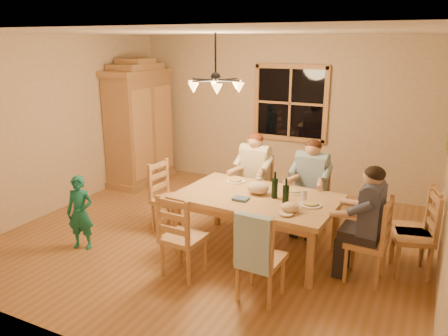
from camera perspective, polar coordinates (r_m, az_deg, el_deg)
The scene contains 31 objects.
floor at distance 6.10m, azimuth -0.99°, elevation -8.94°, with size 5.50×5.50×0.00m, color olive.
ceiling at distance 5.52m, azimuth -1.14°, elevation 17.30°, with size 5.50×5.00×0.02m, color white.
wall_back at distance 7.93m, azimuth 7.28°, elevation 7.08°, with size 5.50×0.02×2.70m, color tan.
wall_left at distance 7.31m, azimuth -20.69°, elevation 5.39°, with size 0.02×5.00×2.70m, color tan.
window at distance 7.80m, azimuth 8.65°, elevation 8.37°, with size 1.30×0.06×1.30m.
chandelier at distance 5.55m, azimuth -1.10°, elevation 10.86°, with size 0.77×0.68×0.71m.
armoire at distance 8.32m, azimuth -10.95°, elevation 5.30°, with size 0.66×1.40×2.30m.
dining_table at distance 5.46m, azimuth 4.36°, elevation -4.59°, with size 2.01×1.30×0.76m.
chair_far_left at distance 6.55m, azimuth 3.92°, elevation -4.29°, with size 0.47×0.45×0.99m.
chair_far_right at distance 6.25m, azimuth 11.08°, elevation -5.60°, with size 0.47×0.45×0.99m.
chair_near_left at distance 5.10m, azimuth -5.29°, elevation -10.60°, with size 0.47×0.45×0.99m.
chair_near_right at distance 4.67m, azimuth 4.81°, elevation -13.28°, with size 0.47×0.45×0.99m.
chair_end_left at distance 6.24m, azimuth -7.01°, elevation -5.46°, with size 0.45×0.47×0.99m.
chair_end_right at distance 5.22m, azimuth 17.98°, elevation -10.69°, with size 0.45×0.47×0.99m.
adult_woman at distance 6.38m, azimuth 4.01°, elevation 0.23°, with size 0.41×0.44×0.87m.
adult_plaid_man at distance 6.08m, azimuth 11.35°, elevation -0.89°, with size 0.41×0.44×0.87m.
adult_slate_man at distance 5.01m, azimuth 18.52°, elevation -5.19°, with size 0.44×0.41×0.87m.
towel at distance 4.33m, azimuth 3.86°, elevation -9.81°, with size 0.38×0.10×0.58m, color #A2C7DB.
wine_bottle_a at distance 5.31m, azimuth 6.65°, elevation -2.22°, with size 0.08×0.08×0.33m, color black.
wine_bottle_b at distance 5.09m, azimuth 8.08°, elevation -3.13°, with size 0.08×0.08×0.33m, color black.
plate_woman at distance 5.92m, azimuth 1.50°, elevation -1.74°, with size 0.26×0.26×0.02m, color white.
plate_plaid at distance 5.58m, azimuth 9.04°, elevation -3.11°, with size 0.26×0.26×0.02m, color white.
plate_slate at distance 5.19m, azimuth 11.22°, elevation -4.74°, with size 0.26×0.26×0.02m, color white.
wine_glass_a at distance 5.68m, azimuth 4.48°, elevation -1.95°, with size 0.06×0.06×0.14m, color silver.
wine_glass_b at distance 5.29m, azimuth 10.47°, elevation -3.55°, with size 0.06×0.06×0.14m, color silver.
cap at distance 4.95m, azimuth 8.63°, elevation -5.08°, with size 0.20×0.20×0.11m, color #CEB089.
napkin at distance 5.26m, azimuth 2.20°, elevation -4.04°, with size 0.18×0.14×0.03m, color slate.
cloth_bundle at distance 5.46m, azimuth 4.47°, elevation -2.61°, with size 0.28×0.22×0.15m, color #CDAE94.
child at distance 5.91m, azimuth -18.27°, elevation -5.56°, with size 0.35×0.23×0.97m, color #1A786B.
chair_spare_front at distance 5.53m, azimuth 23.20°, elevation -9.68°, with size 0.53×0.54×0.99m.
chair_spare_back at distance 5.71m, azimuth 23.33°, elevation -8.87°, with size 0.51×0.52×0.99m.
Camera 1 is at (2.53, -4.91, 2.60)m, focal length 35.00 mm.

